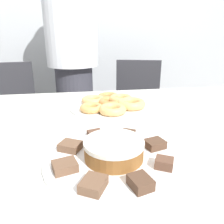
# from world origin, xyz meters

# --- Properties ---
(wall_back) EXTENTS (8.00, 0.05, 2.60)m
(wall_back) POSITION_xyz_m (0.00, 1.65, 1.30)
(wall_back) COLOR #B2B7BC
(wall_back) RESTS_ON ground_plane
(table) EXTENTS (1.79, 1.10, 0.76)m
(table) POSITION_xyz_m (0.00, 0.00, 0.69)
(table) COLOR silver
(table) RESTS_ON ground_plane
(person_standing) EXTENTS (0.40, 0.40, 1.73)m
(person_standing) POSITION_xyz_m (-0.16, 1.03, 0.91)
(person_standing) COLOR #383842
(person_standing) RESTS_ON ground_plane
(office_chair_left) EXTENTS (0.49, 0.49, 0.87)m
(office_chair_left) POSITION_xyz_m (-0.69, 1.02, 0.41)
(office_chair_left) COLOR black
(office_chair_left) RESTS_ON ground_plane
(office_chair_right) EXTENTS (0.54, 0.54, 0.87)m
(office_chair_right) POSITION_xyz_m (0.37, 1.02, 0.41)
(office_chair_right) COLOR black
(office_chair_right) RESTS_ON ground_plane
(plate_cake) EXTENTS (0.38, 0.38, 0.01)m
(plate_cake) POSITION_xyz_m (-0.05, -0.23, 0.77)
(plate_cake) COLOR white
(plate_cake) RESTS_ON table
(plate_donuts) EXTENTS (0.39, 0.39, 0.01)m
(plate_donuts) POSITION_xyz_m (0.02, 0.23, 0.77)
(plate_donuts) COLOR white
(plate_donuts) RESTS_ON table
(frosted_cake) EXTENTS (0.16, 0.16, 0.05)m
(frosted_cake) POSITION_xyz_m (-0.05, -0.23, 0.80)
(frosted_cake) COLOR brown
(frosted_cake) RESTS_ON plate_cake
(lamington_0) EXTENTS (0.07, 0.06, 0.02)m
(lamington_0) POSITION_xyz_m (0.08, -0.20, 0.78)
(lamington_0) COLOR #513828
(lamington_0) RESTS_ON plate_cake
(lamington_1) EXTENTS (0.06, 0.07, 0.02)m
(lamington_1) POSITION_xyz_m (0.02, -0.12, 0.78)
(lamington_1) COLOR #513828
(lamington_1) RESTS_ON plate_cake
(lamington_2) EXTENTS (0.06, 0.06, 0.02)m
(lamington_2) POSITION_xyz_m (-0.08, -0.10, 0.78)
(lamington_2) COLOR brown
(lamington_2) RESTS_ON plate_cake
(lamington_3) EXTENTS (0.08, 0.07, 0.02)m
(lamington_3) POSITION_xyz_m (-0.16, -0.17, 0.78)
(lamington_3) COLOR brown
(lamington_3) RESTS_ON plate_cake
(lamington_4) EXTENTS (0.07, 0.06, 0.02)m
(lamington_4) POSITION_xyz_m (-0.18, -0.27, 0.78)
(lamington_4) COLOR brown
(lamington_4) RESTS_ON plate_cake
(lamington_5) EXTENTS (0.07, 0.08, 0.02)m
(lamington_5) POSITION_xyz_m (-0.11, -0.35, 0.78)
(lamington_5) COLOR brown
(lamington_5) RESTS_ON plate_cake
(lamington_6) EXTENTS (0.06, 0.06, 0.03)m
(lamington_6) POSITION_xyz_m (-0.01, -0.36, 0.78)
(lamington_6) COLOR #513828
(lamington_6) RESTS_ON plate_cake
(lamington_7) EXTENTS (0.06, 0.05, 0.03)m
(lamington_7) POSITION_xyz_m (0.07, -0.30, 0.78)
(lamington_7) COLOR brown
(lamington_7) RESTS_ON plate_cake
(donut_0) EXTENTS (0.12, 0.12, 0.03)m
(donut_0) POSITION_xyz_m (0.02, 0.23, 0.79)
(donut_0) COLOR #C68447
(donut_0) RESTS_ON plate_donuts
(donut_1) EXTENTS (0.11, 0.11, 0.03)m
(donut_1) POSITION_xyz_m (0.02, 0.32, 0.79)
(donut_1) COLOR #C68447
(donut_1) RESTS_ON plate_donuts
(donut_2) EXTENTS (0.11, 0.11, 0.03)m
(donut_2) POSITION_xyz_m (-0.06, 0.28, 0.79)
(donut_2) COLOR #E5AD66
(donut_2) RESTS_ON plate_donuts
(donut_3) EXTENTS (0.10, 0.10, 0.03)m
(donut_3) POSITION_xyz_m (-0.08, 0.16, 0.78)
(donut_3) COLOR tan
(donut_3) RESTS_ON plate_donuts
(donut_4) EXTENTS (0.12, 0.12, 0.03)m
(donut_4) POSITION_xyz_m (0.01, 0.12, 0.79)
(donut_4) COLOR #E5AD66
(donut_4) RESTS_ON plate_donuts
(donut_5) EXTENTS (0.13, 0.13, 0.04)m
(donut_5) POSITION_xyz_m (0.11, 0.18, 0.79)
(donut_5) COLOR #E5AD66
(donut_5) RESTS_ON plate_donuts
(donut_6) EXTENTS (0.12, 0.12, 0.04)m
(donut_6) POSITION_xyz_m (0.07, 0.26, 0.79)
(donut_6) COLOR #E5AD66
(donut_6) RESTS_ON plate_donuts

